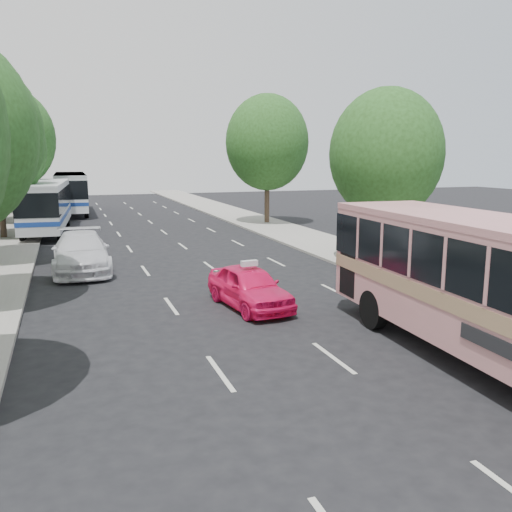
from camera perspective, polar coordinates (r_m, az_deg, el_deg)
name	(u,v)px	position (r m, az deg, el deg)	size (l,w,h in m)	color
ground	(267,337)	(15.06, 1.15, -8.53)	(120.00, 120.00, 0.00)	black
sidewalk_left	(3,243)	(33.86, -25.12, 1.25)	(4.00, 90.00, 0.15)	#9E998E
sidewalk_right	(281,230)	(36.29, 2.63, 2.76)	(4.00, 90.00, 0.12)	#9E998E
tree_left_e	(10,135)	(43.44, -24.43, 11.54)	(6.30, 6.30, 9.82)	#38281E
tree_left_f	(17,143)	(51.41, -23.89, 10.78)	(5.88, 5.88, 9.16)	#38281E
tree_right_near	(389,150)	(25.36, 13.79, 10.83)	(5.10, 5.10, 7.95)	#38281E
tree_right_far	(268,139)	(39.87, 1.32, 12.19)	(6.00, 6.00, 9.35)	#38281E
pink_bus	(493,276)	(13.70, 23.66, -1.96)	(3.15, 10.96, 3.47)	#CC8385
pink_taxi	(249,287)	(17.75, -0.70, -3.26)	(1.64, 4.08, 1.39)	#F6155D
white_pickup	(81,252)	(24.51, -17.94, 0.37)	(2.32, 5.72, 1.66)	silver
tour_coach_front	(46,202)	(37.61, -21.23, 5.28)	(3.10, 11.14, 3.29)	silver
tour_coach_rear	(71,190)	(49.88, -18.93, 6.63)	(2.58, 11.59, 3.46)	white
taxi_roof_sign	(249,263)	(17.58, -0.71, -0.77)	(0.55, 0.18, 0.18)	silver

